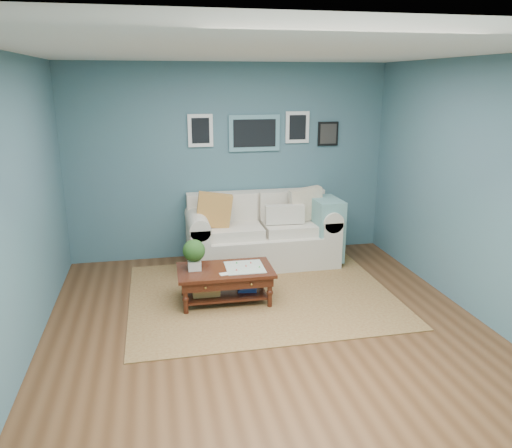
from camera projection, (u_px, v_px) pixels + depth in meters
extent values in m
plane|color=brown|center=(270.00, 333.00, 5.02)|extent=(5.00, 5.00, 0.00)
plane|color=white|center=(273.00, 51.00, 4.28)|extent=(5.00, 5.00, 0.00)
cube|color=#486676|center=(230.00, 162.00, 7.00)|extent=(4.50, 0.02, 2.70)
cube|color=#486676|center=(398.00, 329.00, 2.30)|extent=(4.50, 0.02, 2.70)
cube|color=#486676|center=(13.00, 216.00, 4.21)|extent=(0.02, 5.00, 2.70)
cube|color=#486676|center=(485.00, 193.00, 5.09)|extent=(0.02, 5.00, 2.70)
cube|color=#5E939E|center=(254.00, 133.00, 6.94)|extent=(0.72, 0.03, 0.50)
cube|color=black|center=(255.00, 133.00, 6.92)|extent=(0.60, 0.01, 0.38)
cube|color=white|center=(200.00, 131.00, 6.78)|extent=(0.34, 0.03, 0.44)
cube|color=white|center=(297.00, 127.00, 7.04)|extent=(0.34, 0.03, 0.44)
cube|color=black|center=(328.00, 134.00, 7.16)|extent=(0.30, 0.03, 0.34)
cube|color=brown|center=(261.00, 295.00, 5.92)|extent=(3.06, 2.45, 0.01)
cube|color=beige|center=(262.00, 248.00, 6.90)|extent=(1.50, 0.93, 0.44)
cube|color=beige|center=(256.00, 209.00, 7.11)|extent=(1.96, 0.23, 0.51)
cube|color=beige|center=(198.00, 245.00, 6.70)|extent=(0.25, 0.93, 0.65)
cube|color=beige|center=(322.00, 237.00, 7.05)|extent=(0.25, 0.93, 0.65)
cylinder|color=beige|center=(197.00, 222.00, 6.61)|extent=(0.27, 0.93, 0.27)
cylinder|color=beige|center=(323.00, 215.00, 6.96)|extent=(0.27, 0.93, 0.27)
cube|color=beige|center=(233.00, 231.00, 6.69)|extent=(0.76, 0.59, 0.14)
cube|color=beige|center=(291.00, 228.00, 6.84)|extent=(0.76, 0.59, 0.14)
cube|color=beige|center=(230.00, 207.00, 6.89)|extent=(0.76, 0.13, 0.38)
cube|color=beige|center=(286.00, 204.00, 7.05)|extent=(0.76, 0.13, 0.38)
cube|color=#C96C29|center=(214.00, 210.00, 6.56)|extent=(0.51, 0.18, 0.50)
cube|color=beige|center=(306.00, 204.00, 6.88)|extent=(0.50, 0.19, 0.49)
cube|color=beige|center=(285.00, 214.00, 6.73)|extent=(0.53, 0.13, 0.25)
cube|color=#6DA097|center=(325.00, 229.00, 6.88)|extent=(0.36, 0.58, 0.84)
cube|color=#33120A|center=(225.00, 270.00, 5.65)|extent=(1.09, 0.65, 0.04)
cube|color=#33120A|center=(225.00, 276.00, 5.66)|extent=(1.02, 0.58, 0.11)
cube|color=#33120A|center=(226.00, 293.00, 5.72)|extent=(0.92, 0.48, 0.02)
sphere|color=gold|center=(205.00, 288.00, 5.35)|extent=(0.03, 0.03, 0.03)
sphere|color=gold|center=(251.00, 284.00, 5.44)|extent=(0.03, 0.03, 0.03)
cylinder|color=#33120A|center=(186.00, 299.00, 5.39)|extent=(0.05, 0.05, 0.37)
cylinder|color=#33120A|center=(270.00, 292.00, 5.56)|extent=(0.05, 0.05, 0.37)
cylinder|color=#33120A|center=(183.00, 282.00, 5.85)|extent=(0.05, 0.05, 0.37)
cylinder|color=#33120A|center=(261.00, 276.00, 6.01)|extent=(0.05, 0.05, 0.37)
cube|color=silver|center=(195.00, 265.00, 5.61)|extent=(0.15, 0.15, 0.11)
sphere|color=#29491C|center=(194.00, 251.00, 5.56)|extent=(0.25, 0.25, 0.25)
cube|color=beige|center=(245.00, 267.00, 5.68)|extent=(0.44, 0.44, 0.01)
cube|color=#B47B4B|center=(206.00, 287.00, 5.66)|extent=(0.31, 0.22, 0.18)
cube|color=navy|center=(247.00, 286.00, 5.77)|extent=(0.22, 0.17, 0.10)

